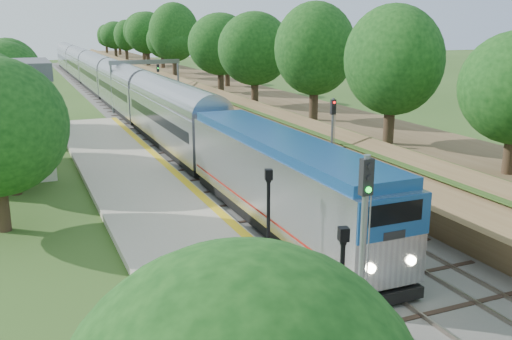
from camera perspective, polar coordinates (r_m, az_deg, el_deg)
name	(u,v)px	position (r m, az deg, el deg)	size (l,w,h in m)	color
trackbed	(135,106)	(75.15, -12.04, 6.27)	(9.50, 170.00, 0.28)	#4C4944
platform	(166,218)	(31.64, -8.95, -4.80)	(6.40, 68.00, 0.38)	#A89F87
yellow_stripe	(216,208)	(32.33, -4.06, -3.85)	(0.55, 68.00, 0.01)	gold
embankment	(197,88)	(76.93, -5.96, 8.11)	(10.64, 170.00, 11.70)	brown
signal_gantry	(145,72)	(69.83, -11.04, 9.63)	(8.40, 0.38, 6.20)	slate
trees_behind_platform	(38,134)	(34.25, -20.96, 3.42)	(7.82, 53.32, 7.21)	#332316
train	(110,84)	(80.38, -14.40, 8.34)	(3.21, 128.41, 4.71)	black
lamppost_mid	(341,307)	(17.63, 8.46, -13.36)	(0.45, 0.45, 4.53)	black
lamppost_far	(268,231)	(23.05, 1.24, -6.13)	(0.46, 0.46, 4.65)	black
signal_platform	(363,235)	(17.69, 10.70, -6.40)	(0.38, 0.30, 6.48)	slate
signal_farside	(332,134)	(36.62, 7.64, 3.61)	(0.32, 0.25, 5.85)	slate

